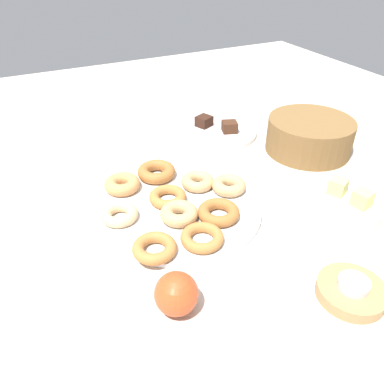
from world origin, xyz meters
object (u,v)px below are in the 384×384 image
object	(u,v)px
donut_3	(198,181)
donut_plate	(180,208)
donut_2	(219,212)
donut_8	(202,237)
donut_5	(179,213)
brownie_near	(204,121)
brownie_far	(230,127)
donut_0	(168,197)
fruit_bowl	(344,206)
melon_chunk_right	(362,199)
donut_9	(122,184)
cake_plate	(215,131)
apple	(176,294)
donut_4	(229,185)
donut_6	(155,248)
basket	(309,136)
donut_7	(157,172)
melon_chunk_left	(338,187)
candle_holder	(351,292)
donut_1	(119,214)

from	to	relation	value
donut_3	donut_plate	bearing A→B (deg)	-52.43
donut_2	donut_8	bearing A→B (deg)	-51.56
donut_5	donut_8	bearing A→B (deg)	6.76
brownie_near	brownie_far	size ratio (longest dim) A/B	1.00
donut_0	fruit_bowl	bearing A→B (deg)	60.02
fruit_bowl	melon_chunk_right	size ratio (longest dim) A/B	4.70
brownie_near	brownie_far	xyz separation A→B (m)	(0.07, 0.05, 0.00)
donut_0	fruit_bowl	size ratio (longest dim) A/B	0.50
donut_8	donut_9	distance (m)	0.26
cake_plate	apple	xyz separation A→B (m)	(0.56, -0.39, 0.03)
cake_plate	brownie_near	distance (m)	0.05
donut_4	donut_6	xyz separation A→B (m)	(0.12, -0.24, -0.00)
cake_plate	brownie_near	size ratio (longest dim) A/B	5.85
donut_0	fruit_bowl	xyz separation A→B (m)	(0.20, 0.34, -0.01)
donut_plate	basket	size ratio (longest dim) A/B	1.54
brownie_near	donut_4	bearing A→B (deg)	-18.51
donut_9	donut_plate	bearing A→B (deg)	37.53
donut_6	donut_7	distance (m)	0.28
donut_0	brownie_far	xyz separation A→B (m)	(-0.25, 0.31, 0.01)
donut_4	donut_0	bearing A→B (deg)	-99.50
donut_4	donut_7	size ratio (longest dim) A/B	0.85
cake_plate	donut_7	bearing A→B (deg)	-56.95
donut_7	brownie_far	xyz separation A→B (m)	(-0.14, 0.30, 0.00)
donut_6	brownie_far	size ratio (longest dim) A/B	1.97
donut_3	donut_7	bearing A→B (deg)	-139.87
brownie_far	melon_chunk_right	xyz separation A→B (m)	(0.48, 0.04, 0.02)
donut_0	donut_8	xyz separation A→B (m)	(0.16, 0.01, -0.00)
donut_3	donut_8	world-z (taller)	donut_3
donut_4	melon_chunk_right	bearing A→B (deg)	45.84
fruit_bowl	brownie_far	bearing A→B (deg)	-176.15
melon_chunk_right	donut_5	bearing A→B (deg)	-113.43
donut_6	cake_plate	size ratio (longest dim) A/B	0.34
donut_9	donut_8	bearing A→B (deg)	18.56
donut_5	apple	world-z (taller)	apple
donut_4	fruit_bowl	bearing A→B (deg)	48.55
donut_7	melon_chunk_right	world-z (taller)	melon_chunk_right
donut_3	basket	distance (m)	0.38
donut_4	cake_plate	size ratio (longest dim) A/B	0.31
melon_chunk_right	apple	xyz separation A→B (m)	(0.05, -0.46, -0.01)
basket	melon_chunk_left	world-z (taller)	basket
brownie_far	donut_9	bearing A→B (deg)	-68.13
cake_plate	melon_chunk_right	xyz separation A→B (m)	(0.51, 0.07, 0.04)
candle_holder	donut_plate	bearing A→B (deg)	-155.50
melon_chunk_left	donut_2	bearing A→B (deg)	-103.62
donut_0	apple	xyz separation A→B (m)	(0.28, -0.10, 0.01)
donut_0	candle_holder	xyz separation A→B (m)	(0.39, 0.18, -0.01)
donut_5	cake_plate	bearing A→B (deg)	140.94
brownie_near	melon_chunk_left	xyz separation A→B (m)	(0.49, 0.08, 0.02)
donut_1	donut_2	distance (m)	0.21
donut_2	donut_7	world-z (taller)	donut_7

